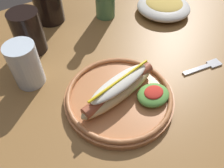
# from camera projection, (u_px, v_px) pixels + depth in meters

# --- Properties ---
(ground_plane) EXTENTS (8.00, 8.00, 0.00)m
(ground_plane) POSITION_uv_depth(u_px,v_px,m) (110.00, 168.00, 1.16)
(ground_plane) COLOR #2D2826
(dining_table) EXTENTS (1.36, 0.92, 0.74)m
(dining_table) POSITION_uv_depth(u_px,v_px,m) (108.00, 90.00, 0.67)
(dining_table) COLOR olive
(dining_table) RESTS_ON ground_plane
(hot_dog_plate) EXTENTS (0.26, 0.26, 0.08)m
(hot_dog_plate) POSITION_uv_depth(u_px,v_px,m) (121.00, 94.00, 0.51)
(hot_dog_plate) COLOR #B77042
(hot_dog_plate) RESTS_ON dining_table
(fork) EXTENTS (0.12, 0.04, 0.00)m
(fork) POSITION_uv_depth(u_px,v_px,m) (205.00, 67.00, 0.60)
(fork) COLOR silver
(fork) RESTS_ON dining_table
(soda_cup) EXTENTS (0.08, 0.08, 0.12)m
(soda_cup) POSITION_uv_depth(u_px,v_px,m) (28.00, 32.00, 0.61)
(soda_cup) COLOR black
(soda_cup) RESTS_ON dining_table
(water_cup) EXTENTS (0.07, 0.07, 0.12)m
(water_cup) POSITION_uv_depth(u_px,v_px,m) (25.00, 65.00, 0.53)
(water_cup) COLOR silver
(water_cup) RESTS_ON dining_table
(extra_cup) EXTENTS (0.09, 0.09, 0.12)m
(extra_cup) POSITION_uv_depth(u_px,v_px,m) (48.00, 3.00, 0.71)
(extra_cup) COLOR black
(extra_cup) RESTS_ON dining_table
(side_bowl) EXTENTS (0.19, 0.19, 0.05)m
(side_bowl) POSITION_uv_depth(u_px,v_px,m) (164.00, 6.00, 0.77)
(side_bowl) COLOR silver
(side_bowl) RESTS_ON dining_table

